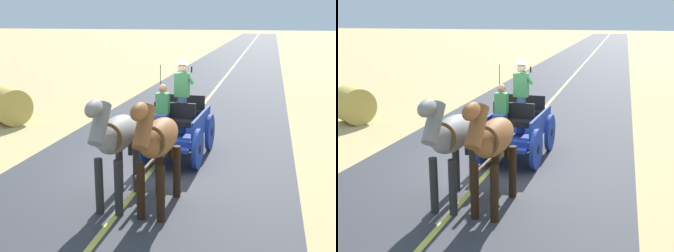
{
  "view_description": "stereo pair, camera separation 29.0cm",
  "coord_description": "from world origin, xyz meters",
  "views": [
    {
      "loc": [
        -2.55,
        9.24,
        3.49
      ],
      "look_at": [
        -0.4,
        0.32,
        1.1
      ],
      "focal_mm": 45.38,
      "sensor_mm": 36.0,
      "label": 1
    },
    {
      "loc": [
        -2.83,
        9.17,
        3.49
      ],
      "look_at": [
        -0.4,
        0.32,
        1.1
      ],
      "focal_mm": 45.38,
      "sensor_mm": 36.0,
      "label": 2
    }
  ],
  "objects": [
    {
      "name": "ground_plane",
      "position": [
        0.0,
        0.0,
        0.0
      ],
      "size": [
        200.0,
        200.0,
        0.0
      ],
      "primitive_type": "plane",
      "color": "tan"
    },
    {
      "name": "road_surface",
      "position": [
        0.0,
        0.0,
        0.0
      ],
      "size": [
        6.54,
        160.0,
        0.01
      ],
      "primitive_type": "cube",
      "color": "#38383D",
      "rests_on": "ground"
    },
    {
      "name": "road_centre_stripe",
      "position": [
        0.0,
        0.0,
        0.01
      ],
      "size": [
        0.12,
        160.0,
        0.0
      ],
      "primitive_type": "cube",
      "color": "#DBCC4C",
      "rests_on": "road_surface"
    },
    {
      "name": "horse_drawn_carriage",
      "position": [
        -0.4,
        -0.8,
        0.82
      ],
      "size": [
        1.5,
        4.51,
        2.5
      ],
      "color": "#1E3899",
      "rests_on": "ground"
    },
    {
      "name": "horse_near_side",
      "position": [
        -0.68,
        2.25,
        1.32
      ],
      "size": [
        0.62,
        2.13,
        2.21
      ],
      "color": "brown",
      "rests_on": "ground"
    },
    {
      "name": "horse_off_side",
      "position": [
        0.13,
        2.21,
        1.32
      ],
      "size": [
        0.58,
        2.13,
        2.21
      ],
      "color": "gray",
      "rests_on": "ground"
    },
    {
      "name": "hay_bale",
      "position": [
        5.77,
        -2.85,
        0.6
      ],
      "size": [
        1.58,
        1.61,
        1.2
      ],
      "primitive_type": "cylinder",
      "rotation": [
        0.0,
        1.57,
        2.56
      ],
      "color": "gold",
      "rests_on": "ground"
    }
  ]
}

